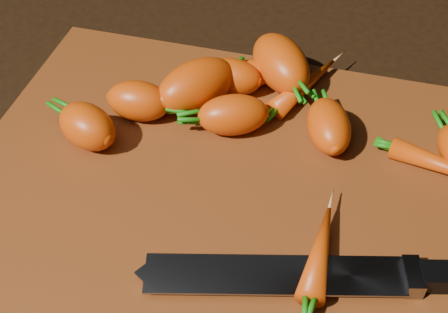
# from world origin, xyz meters

# --- Properties ---
(ground) EXTENTS (2.00, 2.00, 0.01)m
(ground) POSITION_xyz_m (0.00, 0.00, -0.01)
(ground) COLOR black
(cutting_board) EXTENTS (0.50, 0.40, 0.01)m
(cutting_board) POSITION_xyz_m (0.00, 0.00, 0.01)
(cutting_board) COLOR #5A2A0F
(cutting_board) RESTS_ON ground
(carrot_0) EXTENTS (0.07, 0.05, 0.04)m
(carrot_0) POSITION_xyz_m (-0.11, 0.06, 0.03)
(carrot_0) COLOR #DC4A0D
(carrot_0) RESTS_ON cutting_board
(carrot_1) EXTENTS (0.08, 0.07, 0.05)m
(carrot_1) POSITION_xyz_m (-0.14, 0.01, 0.03)
(carrot_1) COLOR #DC4A0D
(carrot_1) RESTS_ON cutting_board
(carrot_2) EXTENTS (0.10, 0.11, 0.05)m
(carrot_2) POSITION_xyz_m (0.03, 0.16, 0.04)
(carrot_2) COLOR #DC4A0D
(carrot_2) RESTS_ON cutting_board
(carrot_3) EXTENTS (0.07, 0.08, 0.04)m
(carrot_3) POSITION_xyz_m (0.09, 0.08, 0.03)
(carrot_3) COLOR #DC4A0D
(carrot_3) RESTS_ON cutting_board
(carrot_4) EXTENTS (0.07, 0.04, 0.04)m
(carrot_4) POSITION_xyz_m (-0.02, 0.13, 0.03)
(carrot_4) COLOR #DC4A0D
(carrot_4) RESTS_ON cutting_board
(carrot_5) EXTENTS (0.05, 0.04, 0.03)m
(carrot_5) POSITION_xyz_m (-0.00, 0.15, 0.03)
(carrot_5) COLOR #DC4A0D
(carrot_5) RESTS_ON cutting_board
(carrot_7) EXTENTS (0.07, 0.11, 0.02)m
(carrot_7) POSITION_xyz_m (0.06, 0.15, 0.02)
(carrot_7) COLOR #DC4A0D
(carrot_7) RESTS_ON cutting_board
(carrot_9) EXTENTS (0.03, 0.10, 0.03)m
(carrot_9) POSITION_xyz_m (0.11, -0.07, 0.02)
(carrot_9) COLOR #DC4A0D
(carrot_9) RESTS_ON cutting_board
(carrot_10) EXTENTS (0.10, 0.11, 0.05)m
(carrot_10) POSITION_xyz_m (-0.05, 0.10, 0.04)
(carrot_10) COLOR #DC4A0D
(carrot_10) RESTS_ON cutting_board
(carrot_11) EXTENTS (0.08, 0.07, 0.04)m
(carrot_11) POSITION_xyz_m (-0.01, 0.07, 0.03)
(carrot_11) COLOR #DC4A0D
(carrot_11) RESTS_ON cutting_board
(knife) EXTENTS (0.35, 0.12, 0.02)m
(knife) POSITION_xyz_m (0.09, -0.10, 0.02)
(knife) COLOR gray
(knife) RESTS_ON cutting_board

